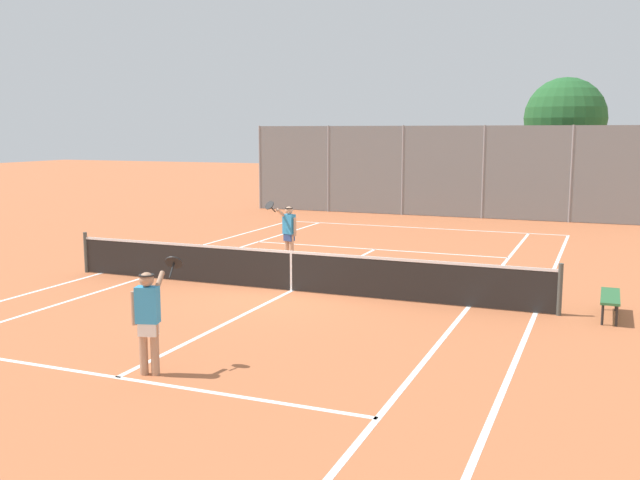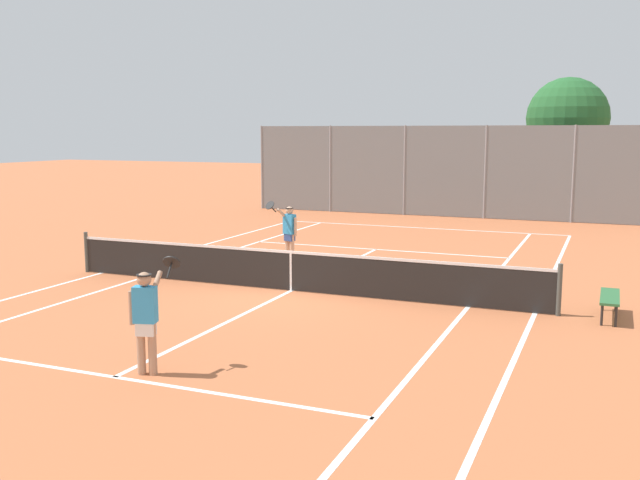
# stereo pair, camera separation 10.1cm
# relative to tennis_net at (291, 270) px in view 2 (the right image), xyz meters

# --- Properties ---
(ground_plane) EXTENTS (120.00, 120.00, 0.00)m
(ground_plane) POSITION_rel_tennis_net_xyz_m (0.00, 0.00, -0.51)
(ground_plane) COLOR #BC663D
(court_line_markings) EXTENTS (11.10, 23.90, 0.01)m
(court_line_markings) POSITION_rel_tennis_net_xyz_m (0.00, 0.00, -0.51)
(court_line_markings) COLOR white
(court_line_markings) RESTS_ON ground
(tennis_net) EXTENTS (12.00, 0.10, 1.07)m
(tennis_net) POSITION_rel_tennis_net_xyz_m (0.00, 0.00, 0.00)
(tennis_net) COLOR #474C47
(tennis_net) RESTS_ON ground
(player_near_side) EXTENTS (0.53, 0.84, 1.77)m
(player_near_side) POSITION_rel_tennis_net_xyz_m (0.38, -6.08, 0.42)
(player_near_side) COLOR tan
(player_near_side) RESTS_ON ground
(player_far_left) EXTENTS (0.82, 0.70, 1.77)m
(player_far_left) POSITION_rel_tennis_net_xyz_m (-1.58, 3.31, 0.42)
(player_far_left) COLOR #D8A884
(player_far_left) RESTS_ON ground
(loose_tennis_ball_1) EXTENTS (0.07, 0.07, 0.07)m
(loose_tennis_ball_1) POSITION_rel_tennis_net_xyz_m (4.67, 0.90, -0.48)
(loose_tennis_ball_1) COLOR #D1DB33
(loose_tennis_ball_1) RESTS_ON ground
(courtside_bench) EXTENTS (0.36, 1.50, 0.47)m
(courtside_bench) POSITION_rel_tennis_net_xyz_m (6.90, 0.19, -0.10)
(courtside_bench) COLOR #2D6638
(courtside_bench) RESTS_ON ground
(back_fence) EXTENTS (17.76, 0.08, 3.96)m
(back_fence) POSITION_rel_tennis_net_xyz_m (0.00, 15.87, 1.47)
(back_fence) COLOR gray
(back_fence) RESTS_ON ground
(tree_behind_left) EXTENTS (3.63, 3.63, 6.10)m
(tree_behind_left) POSITION_rel_tennis_net_xyz_m (4.81, 19.52, 3.67)
(tree_behind_left) COLOR brown
(tree_behind_left) RESTS_ON ground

